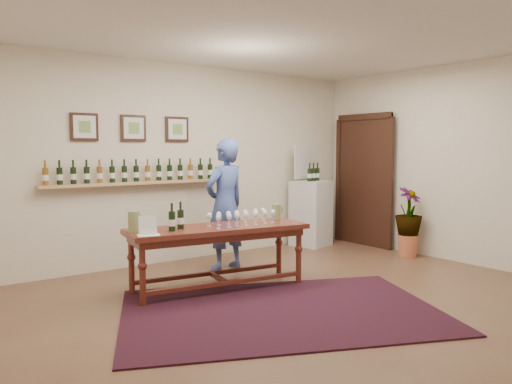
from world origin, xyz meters
TOP-DOWN VIEW (x-y plane):
  - ground at (0.00, 0.00)m, footprint 6.00×6.00m
  - room_shell at (2.11, 1.86)m, footprint 6.00×6.00m
  - rug at (-0.41, -0.17)m, footprint 3.66×3.14m
  - tasting_table at (-0.48, 0.88)m, footprint 2.13×0.97m
  - table_glasses at (-0.18, 0.83)m, footprint 1.17×0.28m
  - table_bottles at (-0.98, 0.92)m, footprint 0.33×0.21m
  - pitcher_left at (-1.41, 1.04)m, footprint 0.16×0.16m
  - pitcher_right at (0.37, 0.88)m, footprint 0.14×0.14m
  - menu_card at (-1.37, 0.81)m, footprint 0.26×0.22m
  - display_pedestal at (2.16, 2.18)m, footprint 0.66×0.66m
  - pedestal_bottles at (2.14, 2.11)m, footprint 0.34×0.17m
  - info_sign at (2.09, 2.34)m, footprint 0.43×0.14m
  - potted_plant at (2.71, 0.66)m, footprint 0.56×0.56m
  - person at (0.11, 1.64)m, footprint 0.69×0.51m

SIDE VIEW (x-z plane):
  - ground at x=0.00m, z-range 0.00..0.00m
  - rug at x=-0.41m, z-range 0.00..0.02m
  - potted_plant at x=2.71m, z-range 0.08..0.97m
  - display_pedestal at x=2.16m, z-range 0.00..1.08m
  - tasting_table at x=-0.48m, z-range 0.26..0.98m
  - table_glasses at x=-0.18m, z-range 0.73..0.89m
  - pitcher_right at x=0.37m, z-range 0.73..0.93m
  - menu_card at x=-1.37m, z-range 0.73..0.93m
  - pitcher_left at x=-1.41m, z-range 0.73..0.96m
  - person at x=0.11m, z-range 0.00..1.73m
  - table_bottles at x=-0.98m, z-range 0.73..1.06m
  - room_shell at x=2.11m, z-range -1.88..4.12m
  - pedestal_bottles at x=2.14m, z-range 1.08..1.40m
  - info_sign at x=2.09m, z-range 1.08..1.68m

